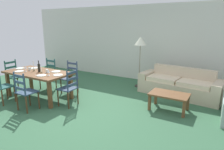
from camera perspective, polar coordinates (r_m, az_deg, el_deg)
ground_plane at (r=5.16m, az=-9.73°, el=-9.23°), size 9.60×9.60×0.02m
wall_far at (r=7.57m, az=6.39°, el=9.06°), size 9.60×0.16×2.70m
dining_table at (r=5.92m, az=-20.34°, el=0.06°), size 1.90×0.96×0.75m
dining_chair_near_left at (r=5.92m, az=-28.96°, el=-2.73°), size 0.43×0.41×0.96m
dining_chair_near_right at (r=5.20m, az=-23.54°, el=-4.31°), size 0.43×0.41×0.96m
dining_chair_far_left at (r=6.75m, az=-17.59°, el=0.33°), size 0.42×0.40×0.96m
dining_chair_far_right at (r=6.16m, az=-11.81°, el=-0.59°), size 0.43×0.41×0.96m
dining_chair_head_west at (r=6.92m, az=-26.12°, el=-0.15°), size 0.42×0.44×0.96m
dining_chair_head_east at (r=5.16m, az=-12.12°, el=-3.53°), size 0.41×0.43×0.96m
dinner_plate_near_left at (r=6.12m, az=-24.89°, el=0.96°), size 0.24×0.24×0.02m
fork_near_left at (r=6.24m, az=-25.67°, el=1.06°), size 0.03×0.17×0.01m
dinner_plate_near_right at (r=5.41m, az=-19.45°, el=-0.12°), size 0.24×0.24×0.02m
fork_near_right at (r=5.52m, az=-20.45°, el=0.02°), size 0.02×0.17×0.01m
dinner_plate_far_left at (r=6.40m, az=-21.24°, el=1.87°), size 0.24×0.24×0.02m
fork_far_left at (r=6.52m, az=-22.05°, el=1.95°), size 0.03×0.17×0.01m
dinner_plate_far_right at (r=5.73m, az=-15.64°, el=0.95°), size 0.24×0.24×0.02m
fork_far_right at (r=5.84m, az=-16.66°, el=1.06°), size 0.02×0.17×0.01m
dinner_plate_head_west at (r=6.52m, az=-24.75°, el=1.74°), size 0.24×0.24×0.02m
fork_head_west at (r=6.64m, az=-25.49°, el=1.82°), size 0.03×0.17×0.01m
dinner_plate_head_east at (r=5.33m, az=-15.11°, el=-0.00°), size 0.24×0.24×0.02m
fork_head_east at (r=5.44m, az=-16.22°, el=0.14°), size 0.03×0.17×0.01m
wine_bottle at (r=5.86m, az=-20.09°, el=2.00°), size 0.07×0.07×0.32m
wine_glass_near_left at (r=6.05m, az=-23.40°, el=1.98°), size 0.06×0.06×0.16m
wine_glass_near_right at (r=5.35m, az=-17.68°, el=0.99°), size 0.06×0.06×0.16m
coffee_cup_primary at (r=5.68m, az=-18.05°, el=1.04°), size 0.07×0.07×0.09m
coffee_cup_secondary at (r=6.14m, az=-22.46°, el=1.60°), size 0.07×0.07×0.09m
candle_tall at (r=6.04m, az=-21.41°, el=1.88°), size 0.05×0.05×0.29m
candle_short at (r=5.72m, az=-19.49°, el=1.04°), size 0.05×0.05×0.18m
couch at (r=6.16m, az=18.75°, el=-2.87°), size 2.36×1.06×0.80m
coffee_table at (r=5.01m, az=15.98°, el=-5.82°), size 0.90×0.56×0.42m
standing_lamp at (r=6.52m, az=8.09°, el=8.71°), size 0.40×0.40×1.64m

